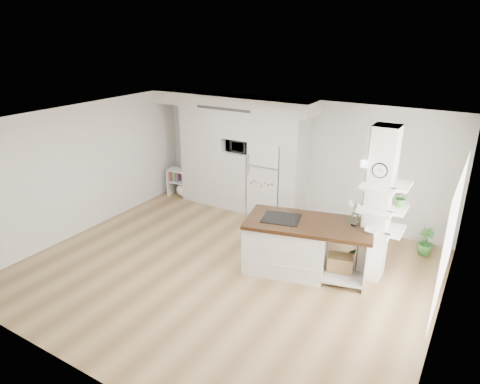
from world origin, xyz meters
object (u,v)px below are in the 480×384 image
Objects in this scene: refrigerator at (268,178)px; floor_plant_a at (349,258)px; bookshelf at (181,185)px; kitchen_island at (293,244)px.

refrigerator reaches higher than floor_plant_a.
bookshelf is 5.04m from floor_plant_a.
refrigerator reaches higher than bookshelf.
floor_plant_a is (0.88, 0.56, -0.29)m from kitchen_island.
kitchen_island is 1.08m from floor_plant_a.
bookshelf reaches higher than floor_plant_a.
bookshelf is at bearing -175.79° from refrigerator.
kitchen_island is 3.27× the size of bookshelf.
floor_plant_a is (2.43, -1.45, -0.66)m from refrigerator.
kitchen_island reaches higher than bookshelf.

